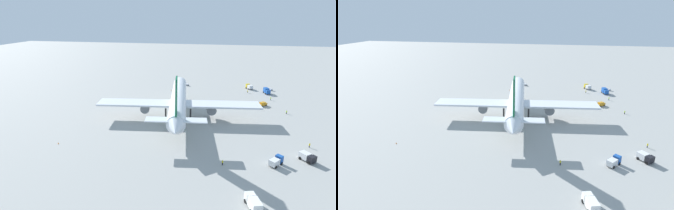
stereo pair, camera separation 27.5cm
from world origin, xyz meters
TOP-DOWN VIEW (x-y plane):
  - ground_plane at (0.00, 0.00)m, footprint 600.00×600.00m
  - airliner at (-1.20, -0.15)m, footprint 68.42×68.08m
  - service_truck_0 at (-33.87, -34.40)m, footprint 4.97×4.66m
  - service_truck_1 at (-29.50, -44.08)m, footprint 5.14×4.70m
  - service_truck_3 at (-54.13, -25.83)m, footprint 5.90×3.68m
  - service_truck_4 at (52.18, -34.55)m, footprint 5.08×4.06m
  - service_truck_5 at (44.11, -43.21)m, footprint 5.69×3.44m
  - service_van at (21.42, -38.07)m, footprint 4.40×4.52m
  - baggage_cart_0 at (53.45, 2.97)m, footprint 2.85×3.38m
  - baggage_cart_1 at (51.35, -46.54)m, footprint 2.68×2.53m
  - ground_worker_0 at (31.73, -43.42)m, footprint 0.52×0.52m
  - ground_worker_2 at (43.56, -32.93)m, footprint 0.47×0.47m
  - ground_worker_3 at (-20.20, -47.42)m, footprint 0.57×0.57m
  - ground_worker_4 at (-36.76, -18.98)m, footprint 0.48×0.48m
  - ground_worker_5 at (12.08, -47.03)m, footprint 0.56×0.56m
  - traffic_cone_0 at (-33.76, 36.40)m, footprint 0.36×0.36m
  - traffic_cone_1 at (40.43, 10.56)m, footprint 0.36×0.36m

SIDE VIEW (x-z plane):
  - ground_plane at x=0.00m, z-range 0.00..0.00m
  - traffic_cone_0 at x=-33.76m, z-range 0.00..0.55m
  - traffic_cone_1 at x=40.43m, z-range 0.00..0.55m
  - baggage_cart_0 at x=53.45m, z-range 0.07..1.27m
  - baggage_cart_1 at x=51.35m, z-range 0.07..1.37m
  - ground_worker_5 at x=12.08m, z-range 0.01..1.63m
  - ground_worker_3 at x=-20.20m, z-range 0.01..1.63m
  - ground_worker_4 at x=-36.76m, z-range 0.01..1.65m
  - ground_worker_2 at x=43.56m, z-range 0.01..1.66m
  - ground_worker_0 at x=31.73m, z-range 0.02..1.76m
  - service_van at x=21.42m, z-range 0.05..2.02m
  - service_truck_0 at x=-33.87m, z-range 0.04..2.66m
  - service_truck_1 at x=-29.50m, z-range 0.18..2.56m
  - service_truck_3 at x=-54.13m, z-range 0.15..2.82m
  - service_truck_4 at x=52.18m, z-range 0.10..2.89m
  - service_truck_5 at x=44.11m, z-range 0.12..3.20m
  - airliner at x=-1.20m, z-range -4.13..19.06m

